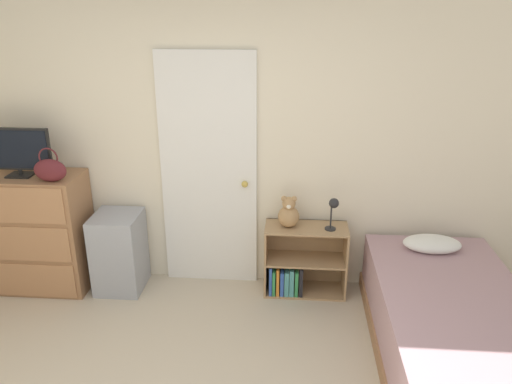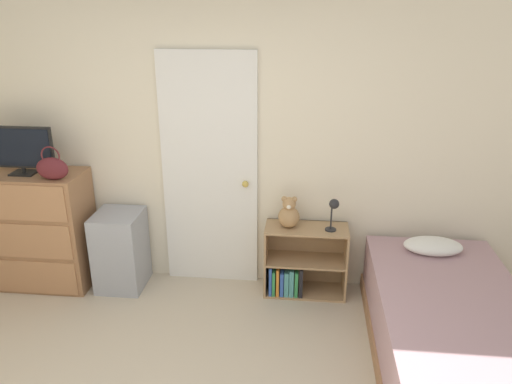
{
  "view_description": "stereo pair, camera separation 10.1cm",
  "coord_description": "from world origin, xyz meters",
  "px_view_note": "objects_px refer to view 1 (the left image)",
  "views": [
    {
      "loc": [
        0.68,
        -1.81,
        2.4
      ],
      "look_at": [
        0.38,
        1.95,
        0.95
      ],
      "focal_mm": 35.0,
      "sensor_mm": 36.0,
      "label": 1
    },
    {
      "loc": [
        0.78,
        -1.8,
        2.4
      ],
      "look_at": [
        0.38,
        1.95,
        0.95
      ],
      "focal_mm": 35.0,
      "sensor_mm": 36.0,
      "label": 2
    }
  ],
  "objects_px": {
    "bed": "(451,327)",
    "teddy_bear": "(289,214)",
    "handbag": "(50,170)",
    "desk_lamp": "(333,208)",
    "storage_bin": "(119,252)",
    "dresser": "(33,232)",
    "tv": "(17,151)",
    "bookshelf": "(298,266)"
  },
  "relations": [
    {
      "from": "bed",
      "to": "teddy_bear",
      "type": "bearing_deg",
      "value": 145.11
    },
    {
      "from": "handbag",
      "to": "desk_lamp",
      "type": "bearing_deg",
      "value": 4.33
    },
    {
      "from": "handbag",
      "to": "storage_bin",
      "type": "distance_m",
      "value": 0.92
    },
    {
      "from": "teddy_bear",
      "to": "storage_bin",
      "type": "bearing_deg",
      "value": -177.79
    },
    {
      "from": "bed",
      "to": "dresser",
      "type": "bearing_deg",
      "value": 167.73
    },
    {
      "from": "dresser",
      "to": "storage_bin",
      "type": "bearing_deg",
      "value": 1.55
    },
    {
      "from": "dresser",
      "to": "handbag",
      "type": "distance_m",
      "value": 0.71
    },
    {
      "from": "tv",
      "to": "storage_bin",
      "type": "height_order",
      "value": "tv"
    },
    {
      "from": "tv",
      "to": "handbag",
      "type": "distance_m",
      "value": 0.36
    },
    {
      "from": "handbag",
      "to": "bookshelf",
      "type": "distance_m",
      "value": 2.2
    },
    {
      "from": "bed",
      "to": "tv",
      "type": "bearing_deg",
      "value": 168.08
    },
    {
      "from": "tv",
      "to": "bed",
      "type": "relative_size",
      "value": 0.29
    },
    {
      "from": "handbag",
      "to": "desk_lamp",
      "type": "distance_m",
      "value": 2.29
    },
    {
      "from": "handbag",
      "to": "desk_lamp",
      "type": "height_order",
      "value": "handbag"
    },
    {
      "from": "dresser",
      "to": "desk_lamp",
      "type": "height_order",
      "value": "dresser"
    },
    {
      "from": "tv",
      "to": "storage_bin",
      "type": "bearing_deg",
      "value": 3.16
    },
    {
      "from": "handbag",
      "to": "storage_bin",
      "type": "xyz_separation_m",
      "value": [
        0.43,
        0.15,
        -0.8
      ]
    },
    {
      "from": "dresser",
      "to": "tv",
      "type": "xyz_separation_m",
      "value": [
        -0.0,
        -0.02,
        0.74
      ]
    },
    {
      "from": "dresser",
      "to": "bed",
      "type": "height_order",
      "value": "dresser"
    },
    {
      "from": "teddy_bear",
      "to": "dresser",
      "type": "bearing_deg",
      "value": -178.01
    },
    {
      "from": "bookshelf",
      "to": "bed",
      "type": "bearing_deg",
      "value": -37.34
    },
    {
      "from": "teddy_bear",
      "to": "bed",
      "type": "height_order",
      "value": "teddy_bear"
    },
    {
      "from": "dresser",
      "to": "teddy_bear",
      "type": "bearing_deg",
      "value": 1.99
    },
    {
      "from": "dresser",
      "to": "handbag",
      "type": "relative_size",
      "value": 3.72
    },
    {
      "from": "handbag",
      "to": "bookshelf",
      "type": "height_order",
      "value": "handbag"
    },
    {
      "from": "desk_lamp",
      "to": "bed",
      "type": "distance_m",
      "value": 1.25
    },
    {
      "from": "tv",
      "to": "desk_lamp",
      "type": "bearing_deg",
      "value": 1.28
    },
    {
      "from": "tv",
      "to": "bookshelf",
      "type": "bearing_deg",
      "value": 2.5
    },
    {
      "from": "storage_bin",
      "to": "teddy_bear",
      "type": "bearing_deg",
      "value": 2.21
    },
    {
      "from": "storage_bin",
      "to": "dresser",
      "type": "bearing_deg",
      "value": -178.45
    },
    {
      "from": "handbag",
      "to": "bed",
      "type": "bearing_deg",
      "value": -11.09
    },
    {
      "from": "dresser",
      "to": "handbag",
      "type": "xyz_separation_m",
      "value": [
        0.31,
        -0.13,
        0.62
      ]
    },
    {
      "from": "tv",
      "to": "bookshelf",
      "type": "relative_size",
      "value": 0.82
    },
    {
      "from": "teddy_bear",
      "to": "bookshelf",
      "type": "bearing_deg",
      "value": 1.84
    },
    {
      "from": "handbag",
      "to": "storage_bin",
      "type": "height_order",
      "value": "handbag"
    },
    {
      "from": "tv",
      "to": "bookshelf",
      "type": "distance_m",
      "value": 2.53
    },
    {
      "from": "handbag",
      "to": "tv",
      "type": "bearing_deg",
      "value": 160.36
    },
    {
      "from": "handbag",
      "to": "dresser",
      "type": "bearing_deg",
      "value": 156.82
    },
    {
      "from": "dresser",
      "to": "handbag",
      "type": "bearing_deg",
      "value": -23.18
    },
    {
      "from": "dresser",
      "to": "bed",
      "type": "relative_size",
      "value": 0.53
    },
    {
      "from": "handbag",
      "to": "desk_lamp",
      "type": "xyz_separation_m",
      "value": [
        2.26,
        0.17,
        -0.32
      ]
    },
    {
      "from": "tv",
      "to": "storage_bin",
      "type": "xyz_separation_m",
      "value": [
        0.75,
        0.04,
        -0.91
      ]
    }
  ]
}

